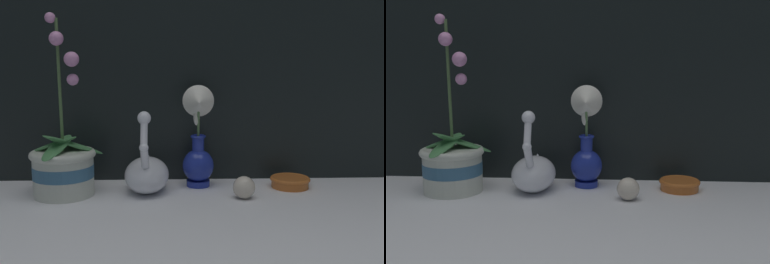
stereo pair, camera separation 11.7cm
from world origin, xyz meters
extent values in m
plane|color=white|center=(0.00, 0.00, 0.00)|extent=(2.80, 2.80, 0.00)
cylinder|color=beige|center=(-0.31, 0.12, 0.06)|extent=(0.15, 0.15, 0.12)
cylinder|color=#386689|center=(-0.31, 0.12, 0.06)|extent=(0.16, 0.16, 0.03)
torus|color=beige|center=(-0.31, 0.12, 0.11)|extent=(0.17, 0.17, 0.02)
cylinder|color=#4C6B3D|center=(-0.31, 0.12, 0.28)|extent=(0.01, 0.02, 0.33)
ellipsoid|color=#427F47|center=(-0.28, 0.13, 0.13)|extent=(0.16, 0.08, 0.07)
ellipsoid|color=#427F47|center=(-0.30, 0.15, 0.13)|extent=(0.08, 0.19, 0.07)
ellipsoid|color=#427F47|center=(-0.34, 0.13, 0.13)|extent=(0.14, 0.08, 0.06)
ellipsoid|color=#427F47|center=(-0.31, 0.10, 0.13)|extent=(0.07, 0.15, 0.05)
sphere|color=#DB8EC6|center=(-0.32, 0.12, 0.45)|extent=(0.03, 0.03, 0.03)
sphere|color=#DB8EC6|center=(-0.31, 0.11, 0.40)|extent=(0.04, 0.04, 0.04)
sphere|color=#DB8EC6|center=(-0.27, 0.10, 0.35)|extent=(0.04, 0.04, 0.04)
sphere|color=#DB8EC6|center=(-0.27, 0.11, 0.30)|extent=(0.03, 0.03, 0.03)
ellipsoid|color=white|center=(-0.09, 0.14, 0.05)|extent=(0.12, 0.17, 0.09)
cone|color=white|center=(-0.09, 0.21, 0.06)|extent=(0.06, 0.07, 0.07)
cylinder|color=white|center=(-0.09, 0.07, 0.11)|extent=(0.02, 0.06, 0.08)
sphere|color=white|center=(-0.09, 0.05, 0.14)|extent=(0.02, 0.02, 0.02)
cylinder|color=white|center=(-0.09, 0.06, 0.17)|extent=(0.02, 0.04, 0.08)
sphere|color=white|center=(-0.09, 0.08, 0.21)|extent=(0.03, 0.03, 0.03)
cylinder|color=navy|center=(0.05, 0.20, 0.01)|extent=(0.07, 0.07, 0.02)
ellipsoid|color=navy|center=(0.05, 0.20, 0.06)|extent=(0.09, 0.09, 0.09)
cylinder|color=navy|center=(0.05, 0.20, 0.12)|extent=(0.03, 0.03, 0.04)
torus|color=navy|center=(0.05, 0.20, 0.14)|extent=(0.04, 0.04, 0.01)
cylinder|color=#567A47|center=(0.05, 0.19, 0.18)|extent=(0.01, 0.02, 0.08)
cone|color=white|center=(0.05, 0.17, 0.24)|extent=(0.09, 0.05, 0.09)
ellipsoid|color=white|center=(0.04, 0.19, 0.19)|extent=(0.02, 0.02, 0.04)
sphere|color=beige|center=(0.16, 0.08, 0.03)|extent=(0.06, 0.06, 0.06)
cylinder|color=#C66628|center=(0.30, 0.17, 0.01)|extent=(0.10, 0.10, 0.03)
torus|color=#C66628|center=(0.30, 0.17, 0.02)|extent=(0.11, 0.11, 0.01)
camera|label=1|loc=(-0.02, -1.02, 0.35)|focal=42.00mm
camera|label=2|loc=(0.10, -1.02, 0.35)|focal=42.00mm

